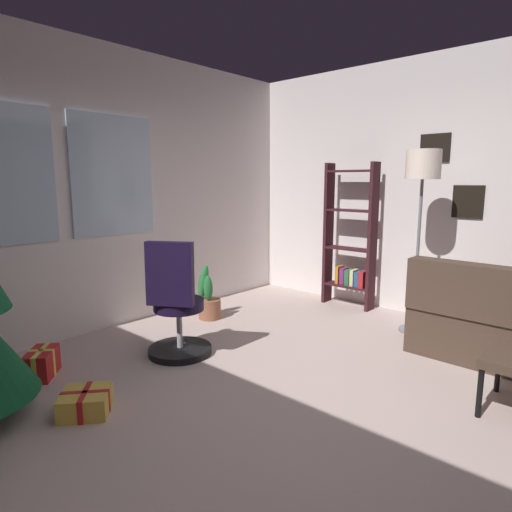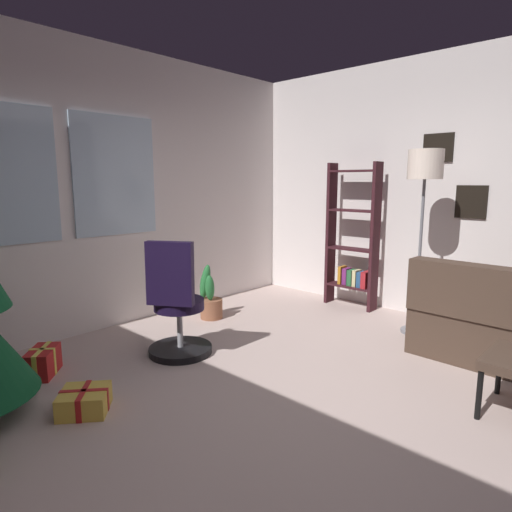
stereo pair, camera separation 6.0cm
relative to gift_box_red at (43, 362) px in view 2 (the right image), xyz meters
The scene contains 9 objects.
ground_plane 2.14m from the gift_box_red, 63.21° to the right, with size 5.21×5.17×0.10m, color #BFA79F.
wall_back_with_windows 1.79m from the gift_box_red, 37.45° to the left, with size 5.21×0.12×2.86m.
wall_right_with_frames 4.30m from the gift_box_red, 27.87° to the right, with size 0.12×5.17×2.86m.
gift_box_red is the anchor object (origin of this frame).
gift_box_gold 0.78m from the gift_box_red, 93.01° to the right, with size 0.42×0.42×0.16m.
office_chair 1.11m from the gift_box_red, 26.23° to the right, with size 0.58×0.57×1.03m.
bookshelf 3.51m from the gift_box_red, 13.17° to the right, with size 0.18×0.64×1.74m.
floor_lamp 3.73m from the gift_box_red, 30.71° to the right, with size 0.33×0.33×1.82m.
potted_plant 1.87m from the gift_box_red, ahead, with size 0.25×0.28×0.61m.
Camera 2 is at (-2.20, -1.54, 1.52)m, focal length 30.52 mm.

